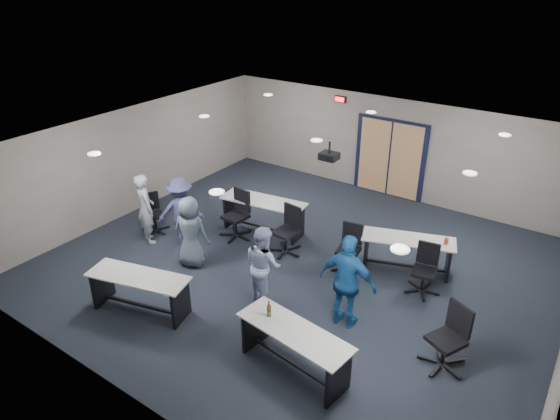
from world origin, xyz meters
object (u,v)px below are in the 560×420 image
Objects in this scene: table_front_left at (140,287)px; table_back_left at (263,210)px; chair_back_c at (348,249)px; table_front_right at (294,343)px; chair_back_d at (424,270)px; person_lightblue at (263,264)px; table_back_right at (408,249)px; person_plaid at (190,232)px; person_gray at (145,209)px; chair_back_b at (286,231)px; person_navy at (348,282)px; person_back at (181,211)px; chair_back_a at (235,215)px; chair_loose_right at (446,338)px; chair_loose_left at (154,214)px.

table_back_left reaches higher than table_front_left.
table_front_right is at bearing -87.59° from chair_back_c.
person_lightblue is at bearing -150.30° from chair_back_d.
person_plaid is (-3.85, -2.38, 0.26)m from table_back_right.
table_front_left is at bearing 158.34° from person_gray.
chair_back_b is at bearing 179.97° from table_back_right.
person_back is at bearing -8.00° from person_navy.
table_front_left is at bearing -166.19° from table_front_right.
table_front_left is at bearing -135.91° from chair_back_c.
chair_back_a is 5.58m from chair_loose_right.
chair_loose_right is 3.43m from person_lightblue.
chair_back_a reaches higher than table_front_right.
chair_back_c is 4.73m from chair_loose_left.
person_back is (-3.72, -1.08, 0.28)m from chair_back_c.
table_back_right is 5.85m from person_gray.
person_navy is at bearing -149.79° from person_lightblue.
person_gray reaches higher than table_front_left.
chair_loose_right is at bearing -9.57° from chair_back_a.
chair_loose_left is at bearing -148.19° from chair_back_a.
person_back is at bearing -149.81° from chair_back_b.
chair_loose_right is at bearing -154.87° from person_lightblue.
person_navy is at bearing -124.13° from chair_back_d.
chair_back_b reaches higher than table_back_right.
person_lightblue is at bearing 6.84° from person_navy.
person_plaid is at bearing -153.79° from chair_loose_right.
person_lightblue is 2.96m from person_back.
chair_loose_left is (-2.09, 2.27, -0.05)m from table_front_left.
table_front_right is 1.01× the size of table_back_right.
person_gray is at bearing 16.91° from person_lightblue.
table_back_right is at bearing -134.40° from person_gray.
chair_back_b reaches higher than chair_loose_left.
chair_loose_left reaches higher than table_back_left.
chair_back_b is 2.07m from person_plaid.
chair_loose_left is 0.57× the size of person_gray.
person_plaid is (-0.33, 1.71, 0.26)m from table_front_left.
table_back_left is 3.48m from table_back_right.
chair_back_a is 3.87m from person_navy.
table_back_right is at bearing 26.43° from chair_back_b.
person_back is (-5.30, -1.22, 0.28)m from chair_back_d.
person_gray is at bearing -176.41° from table_back_right.
chair_back_b is 0.69× the size of person_lightblue.
table_back_left is at bearing 167.70° from chair_back_d.
table_back_left is at bearing 74.28° from table_front_left.
chair_back_d is (1.58, 0.14, -0.00)m from chair_back_c.
chair_loose_right is (5.08, 1.78, 0.03)m from table_front_left.
table_front_right is 1.97× the size of chair_back_d.
chair_back_d reaches higher than chair_loose_left.
chair_back_a is 0.73× the size of person_lightblue.
chair_back_b reaches higher than table_front_left.
chair_back_a is at bearing -168.99° from chair_loose_right.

